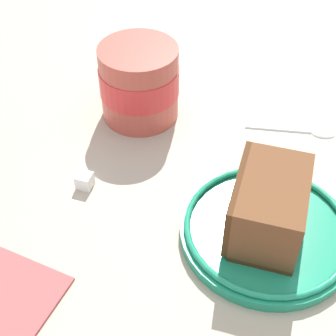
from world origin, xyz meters
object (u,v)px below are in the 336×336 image
cake_slice (268,206)px  teaspoon (310,131)px  tea_mug (139,81)px  small_plate (266,230)px  sugar_cube (85,180)px

cake_slice → teaspoon: 18.73cm
tea_mug → small_plate: bearing=165.1°
tea_mug → teaspoon: (-18.93, -11.21, -4.68)cm
small_plate → sugar_cube: same height
tea_mug → teaspoon: bearing=-149.4°
small_plate → cake_slice: (0.25, 0.11, 3.65)cm
cake_slice → tea_mug: (23.58, -6.45, 0.50)cm
small_plate → teaspoon: (4.90, -17.54, -0.53)cm
sugar_cube → teaspoon: bearing=-120.0°
small_plate → sugar_cube: (19.36, 7.49, -0.03)cm
tea_mug → teaspoon: 22.50cm
tea_mug → sugar_cube: size_ratio=7.04×
cake_slice → tea_mug: bearing=-15.3°
teaspoon → sugar_cube: bearing=60.0°
teaspoon → sugar_cube: sugar_cube is taller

